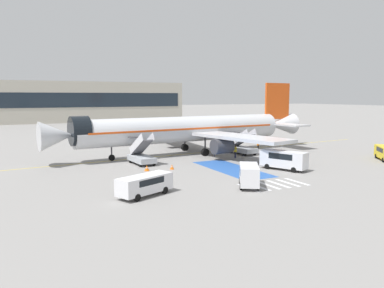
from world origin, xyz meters
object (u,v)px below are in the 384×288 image
fuel_tanker (177,128)px  airliner (189,129)px  terminal_building (54,102)px  service_van_2 (284,159)px  traffic_cone_2 (147,168)px  ground_crew_0 (214,150)px  ground_crew_1 (258,144)px  traffic_cone_1 (172,167)px  service_van_0 (145,183)px  service_van_3 (249,174)px  ground_crew_2 (235,151)px  boarding_stairs_aft (242,148)px  traffic_cone_0 (296,154)px  boarding_stairs_forward (142,156)px  baggage_cart (278,152)px

fuel_tanker → airliner: bearing=-18.0°
airliner → terminal_building: 83.50m
service_van_2 → traffic_cone_2: size_ratio=8.74×
ground_crew_0 → ground_crew_1: size_ratio=0.93×
service_van_2 → ground_crew_1: bearing=-139.1°
airliner → traffic_cone_1: size_ratio=76.16×
service_van_0 → service_van_3: 10.26m
airliner → ground_crew_2: size_ratio=23.96×
boarding_stairs_aft → ground_crew_2: bearing=-143.5°
service_van_3 → traffic_cone_2: (-6.29, 11.87, -0.94)m
ground_crew_1 → traffic_cone_1: (-18.85, -8.41, -0.71)m
traffic_cone_1 → traffic_cone_0: bearing=2.8°
service_van_2 → terminal_building: bearing=-105.0°
boarding_stairs_forward → ground_crew_1: bearing=4.7°
traffic_cone_2 → terminal_building: terminal_building is taller
airliner → fuel_tanker: bearing=-24.4°
service_van_2 → ground_crew_0: bearing=-103.5°
service_van_2 → traffic_cone_1: bearing=-51.1°
boarding_stairs_forward → ground_crew_2: boarding_stairs_forward is taller
fuel_tanker → ground_crew_0: (-6.47, -28.39, -0.82)m
service_van_3 → traffic_cone_2: size_ratio=6.87×
traffic_cone_2 → terminal_building: 92.78m
ground_crew_0 → terminal_building: bearing=33.0°
ground_crew_0 → traffic_cone_2: 14.06m
baggage_cart → traffic_cone_2: baggage_cart is taller
service_van_3 → ground_crew_1: service_van_3 is taller
ground_crew_1 → traffic_cone_0: ground_crew_1 is taller
ground_crew_1 → service_van_0: bearing=14.4°
service_van_0 → traffic_cone_0: service_van_0 is taller
airliner → service_van_2: size_ratio=7.50×
service_van_3 → traffic_cone_0: service_van_3 is taller
boarding_stairs_forward → baggage_cart: size_ratio=1.79×
service_van_0 → service_van_2: bearing=-101.9°
traffic_cone_0 → baggage_cart: bearing=107.4°
service_van_0 → service_van_2: 19.20m
service_van_0 → baggage_cart: bearing=-85.4°
ground_crew_0 → traffic_cone_2: size_ratio=2.43×
ground_crew_0 → traffic_cone_0: (10.56, -5.58, -0.64)m
terminal_building → service_van_2: bearing=-81.4°
airliner → ground_crew_1: airliner is taller
ground_crew_2 → traffic_cone_1: 12.03m
boarding_stairs_forward → boarding_stairs_aft: bearing=0.0°
service_van_0 → ground_crew_2: (18.33, 13.82, -0.07)m
traffic_cone_2 → boarding_stairs_forward: bearing=79.1°
airliner → ground_crew_1: (11.62, -1.80, -2.79)m
airliner → terminal_building: bearing=2.5°
service_van_3 → ground_crew_0: service_van_3 is taller
fuel_tanker → baggage_cart: 31.20m
boarding_stairs_forward → ground_crew_2: bearing=-9.9°
service_van_3 → baggage_cart: (15.98, 15.38, -1.01)m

